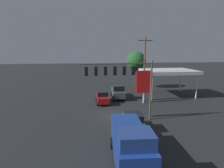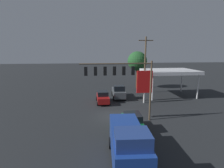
{
  "view_description": "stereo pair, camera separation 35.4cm",
  "coord_description": "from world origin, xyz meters",
  "views": [
    {
      "loc": [
        3.11,
        21.25,
        8.32
      ],
      "look_at": [
        0.0,
        -2.0,
        3.87
      ],
      "focal_mm": 28.0,
      "sensor_mm": 36.0,
      "label": 1
    },
    {
      "loc": [
        2.76,
        21.29,
        8.32
      ],
      "look_at": [
        0.0,
        -2.0,
        3.87
      ],
      "focal_mm": 28.0,
      "sensor_mm": 36.0,
      "label": 2
    }
  ],
  "objects": [
    {
      "name": "traffic_signal_assembly",
      "position": [
        -0.53,
        1.71,
        5.62
      ],
      "size": [
        8.36,
        0.43,
        7.21
      ],
      "color": "brown",
      "rests_on": "ground"
    },
    {
      "name": "gas_station_canopy",
      "position": [
        -11.54,
        -9.37,
        4.53
      ],
      "size": [
        9.39,
        6.9,
        4.89
      ],
      "color": "silver",
      "rests_on": "ground"
    },
    {
      "name": "sedan_far",
      "position": [
        1.02,
        -6.13,
        0.95
      ],
      "size": [
        2.11,
        4.43,
        1.93
      ],
      "rotation": [
        0.0,
        0.0,
        1.59
      ],
      "color": "maroon",
      "rests_on": "ground"
    },
    {
      "name": "ground_plane",
      "position": [
        0.0,
        0.0,
        0.0
      ],
      "size": [
        200.0,
        200.0,
        0.0
      ],
      "primitive_type": "plane",
      "color": "black"
    },
    {
      "name": "street_tree",
      "position": [
        -7.39,
        -16.73,
        6.08
      ],
      "size": [
        4.29,
        4.29,
        8.25
      ],
      "color": "#4C331E",
      "rests_on": "ground"
    },
    {
      "name": "sedan_waiting",
      "position": [
        -1.41,
        4.5,
        0.95
      ],
      "size": [
        2.16,
        4.45,
        1.93
      ],
      "rotation": [
        0.0,
        0.0,
        1.54
      ],
      "color": "#0C592D",
      "rests_on": "ground"
    },
    {
      "name": "price_sign",
      "position": [
        -5.62,
        -5.26,
        3.38
      ],
      "size": [
        2.5,
        0.27,
        5.27
      ],
      "color": "silver",
      "rests_on": "ground"
    },
    {
      "name": "utility_pole",
      "position": [
        -6.0,
        -6.56,
        5.58
      ],
      "size": [
        2.4,
        0.26,
        10.57
      ],
      "color": "brown",
      "rests_on": "ground"
    },
    {
      "name": "delivery_truck",
      "position": [
        0.27,
        9.94,
        1.69
      ],
      "size": [
        2.9,
        6.93,
        3.58
      ],
      "rotation": [
        0.0,
        0.0,
        1.51
      ],
      "color": "navy",
      "rests_on": "ground"
    },
    {
      "name": "pickup_parked",
      "position": [
        -1.99,
        -8.73,
        1.11
      ],
      "size": [
        2.43,
        5.28,
        2.4
      ],
      "rotation": [
        0.0,
        0.0,
        1.53
      ],
      "color": "#474C51",
      "rests_on": "ground"
    }
  ]
}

